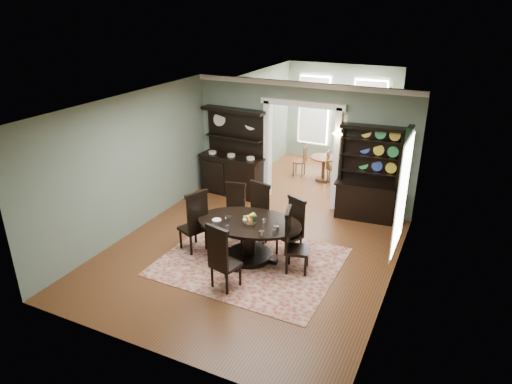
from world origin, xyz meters
TOP-DOWN VIEW (x-y plane):
  - room at (0.00, 0.04)m, footprint 5.51×6.01m
  - parlor at (0.00, 5.53)m, footprint 3.51×3.50m
  - doorway_trim at (0.00, 3.00)m, footprint 2.08×0.25m
  - right_window at (2.69, 0.93)m, footprint 0.15×1.47m
  - wall_sconce at (0.95, 2.85)m, footprint 0.27×0.21m
  - rug at (0.16, -0.17)m, footprint 3.37×2.78m
  - dining_table at (0.07, -0.05)m, footprint 2.22×2.17m
  - centerpiece at (0.14, -0.13)m, footprint 1.39×0.89m
  - chair_far_left at (-0.65, 0.74)m, footprint 0.51×0.49m
  - chair_far_mid at (-0.07, 0.63)m, footprint 0.58×0.56m
  - chair_far_right at (0.78, 0.49)m, footprint 0.58×0.57m
  - chair_end_left at (-1.01, -0.26)m, footprint 0.62×0.63m
  - chair_end_right at (0.98, -0.09)m, footprint 0.54×0.55m
  - chair_near at (0.11, -1.20)m, footprint 0.56×0.54m
  - sideboard at (-1.76, 2.74)m, footprint 1.73×0.69m
  - welsh_dresser at (1.70, 2.76)m, footprint 1.45×0.64m
  - parlor_table at (0.08, 4.66)m, footprint 0.74×0.74m
  - parlor_chair_left at (-0.60, 4.72)m, footprint 0.38×0.37m
  - parlor_chair_right at (0.35, 4.55)m, footprint 0.40×0.39m

SIDE VIEW (x-z plane):
  - rug at x=0.16m, z-range 0.00..0.01m
  - parlor_table at x=0.08m, z-range 0.11..0.79m
  - parlor_chair_left at x=-0.60m, z-range 0.03..0.92m
  - parlor_chair_right at x=0.35m, z-range 0.03..0.95m
  - dining_table at x=0.07m, z-range 0.16..0.97m
  - chair_far_left at x=-0.65m, z-range 0.03..1.20m
  - chair_far_right at x=0.78m, z-range 0.03..1.23m
  - chair_end_right at x=0.98m, z-range 0.03..1.28m
  - chair_near at x=0.11m, z-range 0.03..1.30m
  - chair_far_mid at x=-0.07m, z-range 0.03..1.35m
  - chair_end_left at x=-1.01m, z-range 0.03..1.36m
  - sideboard at x=-1.76m, z-range -0.34..1.91m
  - welsh_dresser at x=1.70m, z-range -0.30..1.89m
  - centerpiece at x=0.14m, z-range 0.76..0.99m
  - parlor at x=0.00m, z-range 0.01..3.02m
  - room at x=0.00m, z-range 0.07..3.08m
  - right_window at x=2.69m, z-range 0.54..2.66m
  - doorway_trim at x=0.00m, z-range 0.33..2.90m
  - wall_sconce at x=0.95m, z-range 1.79..1.99m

